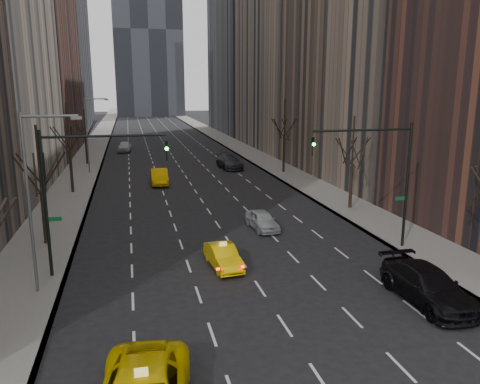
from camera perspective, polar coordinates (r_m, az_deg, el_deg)
ground at (r=18.39m, az=9.74°, el=-21.56°), size 400.00×400.00×0.00m
sidewalk_left at (r=84.73m, az=-17.34°, el=5.15°), size 4.50×320.00×0.15m
sidewalk_right at (r=86.52m, az=-0.88°, el=5.86°), size 4.50×320.00×0.15m
bld_left_far at (r=82.18m, az=-25.44°, el=19.68°), size 14.00×28.00×44.00m
bld_right_deep at (r=113.93m, az=1.04°, el=22.09°), size 14.00×30.00×58.00m
tree_lw_b at (r=33.07m, az=-23.02°, el=0.17°), size 3.36×3.50×7.82m
tree_lw_c at (r=48.64m, az=-20.04°, el=4.50°), size 3.36×3.50×8.74m
tree_lw_d at (r=66.49m, az=-18.31°, el=6.20°), size 3.36×3.50×7.36m
tree_rw_b at (r=40.81m, az=13.48°, el=3.04°), size 3.36×3.50×7.82m
tree_rw_c at (r=57.25m, az=5.40°, el=6.32°), size 3.36×3.50×8.74m
traffic_mast_left at (r=26.49m, az=-19.26°, el=1.50°), size 6.69×0.39×8.00m
traffic_mast_right at (r=30.49m, az=17.17°, el=3.03°), size 6.69×0.39×8.00m
streetlight_near at (r=24.78m, az=-23.70°, el=0.71°), size 2.83×0.22×9.00m
streetlight_far at (r=59.26m, az=-17.87°, el=7.52°), size 2.83×0.22×9.00m
taxi_sedan at (r=27.49m, az=-2.06°, el=-7.84°), size 1.77×4.14×1.33m
silver_sedan_ahead at (r=34.66m, az=2.72°, el=-3.44°), size 1.96×4.18×1.38m
parked_suv_black at (r=24.93m, az=21.85°, el=-10.52°), size 2.43×5.94×1.72m
far_taxi at (r=51.40m, az=-9.78°, el=1.85°), size 1.87×5.05×1.65m
far_suv_grey at (r=60.79m, az=-1.28°, el=3.74°), size 2.87×6.25×1.77m
far_car_white at (r=78.85m, az=-13.90°, el=5.40°), size 2.46×5.13×1.69m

